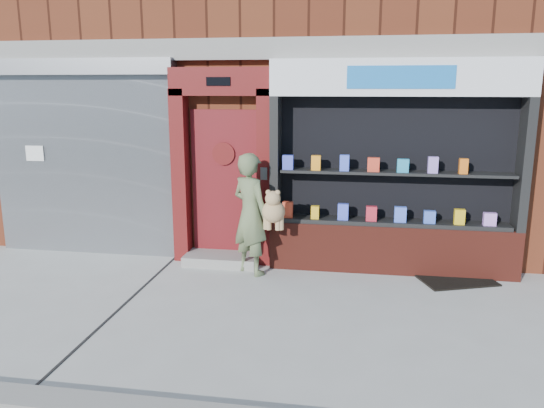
# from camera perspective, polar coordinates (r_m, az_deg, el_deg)

# --- Properties ---
(ground) EXTENTS (80.00, 80.00, 0.00)m
(ground) POSITION_cam_1_polar(r_m,az_deg,el_deg) (6.42, -2.70, -11.66)
(ground) COLOR #9E9E99
(ground) RESTS_ON ground
(building) EXTENTS (12.00, 8.16, 8.00)m
(building) POSITION_cam_1_polar(r_m,az_deg,el_deg) (11.86, 3.44, 19.14)
(building) COLOR #512012
(building) RESTS_ON ground
(shutter_bay) EXTENTS (3.10, 0.30, 3.04)m
(shutter_bay) POSITION_cam_1_polar(r_m,az_deg,el_deg) (8.80, -19.67, 5.86)
(shutter_bay) COLOR gray
(shutter_bay) RESTS_ON ground
(red_door_bay) EXTENTS (1.52, 0.58, 2.90)m
(red_door_bay) POSITION_cam_1_polar(r_m,az_deg,el_deg) (7.93, -5.33, 3.97)
(red_door_bay) COLOR #5A0F0F
(red_door_bay) RESTS_ON ground
(pharmacy_bay) EXTENTS (3.50, 0.41, 3.00)m
(pharmacy_bay) POSITION_cam_1_polar(r_m,az_deg,el_deg) (7.66, 13.00, 2.76)
(pharmacy_bay) COLOR maroon
(pharmacy_bay) RESTS_ON ground
(woman) EXTENTS (0.89, 0.71, 1.74)m
(woman) POSITION_cam_1_polar(r_m,az_deg,el_deg) (7.46, -2.09, -1.05)
(woman) COLOR #5B6A45
(woman) RESTS_ON ground
(doormat) EXTENTS (1.16, 0.99, 0.02)m
(doormat) POSITION_cam_1_polar(r_m,az_deg,el_deg) (7.86, 19.11, -7.65)
(doormat) COLOR black
(doormat) RESTS_ON ground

